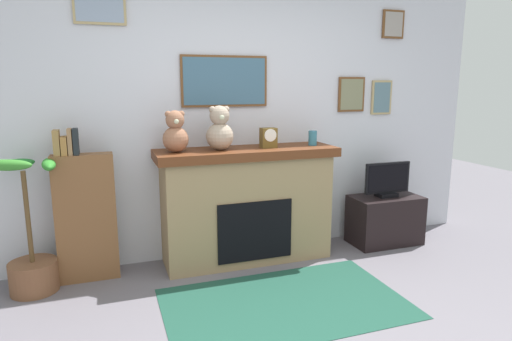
# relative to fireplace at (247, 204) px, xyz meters

# --- Properties ---
(back_wall) EXTENTS (5.20, 0.15, 2.60)m
(back_wall) POSITION_rel_fireplace_xyz_m (-0.05, 0.29, 0.78)
(back_wall) COLOR silver
(back_wall) RESTS_ON ground_plane
(fireplace) EXTENTS (1.62, 0.52, 1.04)m
(fireplace) POSITION_rel_fireplace_xyz_m (0.00, 0.00, 0.00)
(fireplace) COLOR #977B54
(fireplace) RESTS_ON ground_plane
(bookshelf) EXTENTS (0.47, 0.16, 1.26)m
(bookshelf) POSITION_rel_fireplace_xyz_m (-1.38, 0.03, 0.03)
(bookshelf) COLOR brown
(bookshelf) RESTS_ON ground_plane
(potted_plant) EXTENTS (0.52, 0.60, 1.09)m
(potted_plant) POSITION_rel_fireplace_xyz_m (-1.78, -0.07, -0.21)
(potted_plant) COLOR brown
(potted_plant) RESTS_ON ground_plane
(tv_stand) EXTENTS (0.70, 0.40, 0.49)m
(tv_stand) POSITION_rel_fireplace_xyz_m (1.46, -0.07, -0.28)
(tv_stand) COLOR black
(tv_stand) RESTS_ON ground_plane
(television) EXTENTS (0.50, 0.14, 0.35)m
(television) POSITION_rel_fireplace_xyz_m (1.46, -0.07, 0.13)
(television) COLOR black
(television) RESTS_ON tv_stand
(area_rug) EXTENTS (1.78, 1.09, 0.01)m
(area_rug) POSITION_rel_fireplace_xyz_m (0.00, -0.91, -0.52)
(area_rug) COLOR #1C4739
(area_rug) RESTS_ON ground_plane
(candle_jar) EXTENTS (0.08, 0.08, 0.14)m
(candle_jar) POSITION_rel_fireplace_xyz_m (0.64, -0.02, 0.58)
(candle_jar) COLOR teal
(candle_jar) RESTS_ON fireplace
(mantel_clock) EXTENTS (0.14, 0.10, 0.18)m
(mantel_clock) POSITION_rel_fireplace_xyz_m (0.20, -0.02, 0.60)
(mantel_clock) COLOR brown
(mantel_clock) RESTS_ON fireplace
(teddy_bear_cream) EXTENTS (0.22, 0.22, 0.35)m
(teddy_bear_cream) POSITION_rel_fireplace_xyz_m (-0.63, -0.02, 0.67)
(teddy_bear_cream) COLOR #986449
(teddy_bear_cream) RESTS_ON fireplace
(teddy_bear_grey) EXTENTS (0.24, 0.24, 0.38)m
(teddy_bear_grey) POSITION_rel_fireplace_xyz_m (-0.25, -0.02, 0.69)
(teddy_bear_grey) COLOR tan
(teddy_bear_grey) RESTS_ON fireplace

